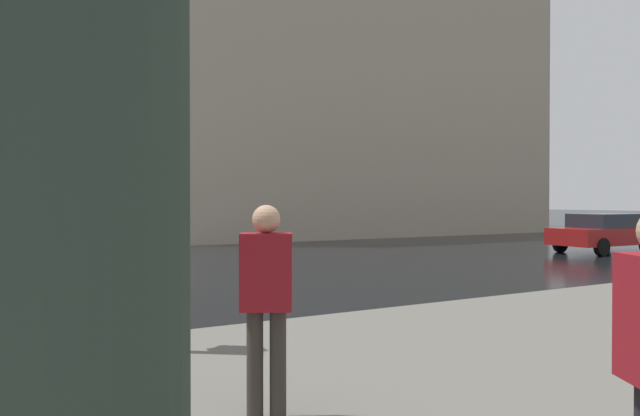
# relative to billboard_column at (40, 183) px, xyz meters

# --- Properties ---
(haussmann_block_corner) EXTENTS (17.01, 22.24, 23.32)m
(haussmann_block_corner) POSITION_rel_billboard_column_xyz_m (28.86, -16.56, 9.49)
(haussmann_block_corner) COLOR tan
(haussmann_block_corner) RESTS_ON ground_plane
(billboard_column) EXTENTS (1.20, 1.20, 3.47)m
(billboard_column) POSITION_rel_billboard_column_xyz_m (0.00, 0.00, 0.00)
(billboard_column) COLOR #28382D
(billboard_column) RESTS_ON sidewalk_pavement
(traffic_signal_post) EXTENTS (0.44, 0.30, 3.27)m
(traffic_signal_post) POSITION_rel_billboard_column_xyz_m (4.23, -1.03, 0.59)
(traffic_signal_post) COLOR #333338
(traffic_signal_post) RESTS_ON sidewalk_pavement
(car_red) EXTENTS (1.85, 4.10, 1.41)m
(car_red) POSITION_rel_billboard_column_xyz_m (10.35, -18.39, -1.17)
(car_red) COLOR maroon
(car_red) RESTS_ON ground_plane
(pedestrian_in_red_jacket) EXTENTS (0.39, 0.46, 1.68)m
(pedestrian_in_red_jacket) POSITION_rel_billboard_column_xyz_m (1.56, -1.59, -0.79)
(pedestrian_in_red_jacket) COLOR maroon
(pedestrian_in_red_jacket) RESTS_ON sidewalk_pavement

